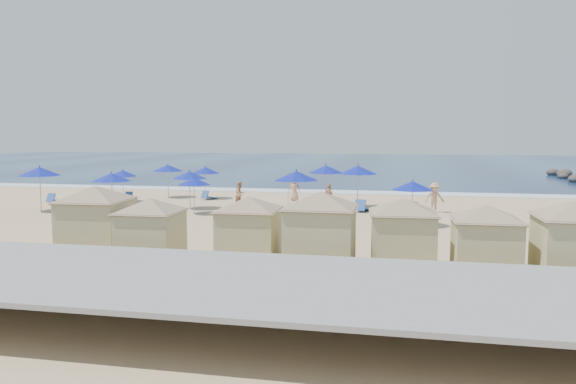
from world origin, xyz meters
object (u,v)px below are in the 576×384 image
Objects in this scene: umbrella_3 at (112,177)px; beachgoer_0 at (240,194)px; cabana_4 at (403,226)px; umbrella_4 at (205,170)px; beachgoer_1 at (329,197)px; cabana_6 at (576,233)px; umbrella_7 at (288,178)px; umbrella_10 at (358,170)px; umbrella_1 at (39,171)px; cabana_5 at (486,233)px; cabana_1 at (151,224)px; umbrella_0 at (123,173)px; umbrella_2 at (168,168)px; umbrella_5 at (190,175)px; umbrella_11 at (413,186)px; trash_bin at (297,237)px; cabana_3 at (320,221)px; beachgoer_2 at (434,198)px; umbrella_9 at (326,169)px; cabana_2 at (249,222)px; umbrella_6 at (194,181)px; cabana_0 at (96,213)px; beachgoer_3 at (295,189)px; umbrella_8 at (296,176)px.

umbrella_3 is 1.53× the size of beachgoer_0.
cabana_4 is 23.09m from umbrella_4.
cabana_6 is at bearing 174.43° from beachgoer_1.
umbrella_10 is at bearing 0.65° from umbrella_7.
umbrella_1 reaches higher than umbrella_4.
cabana_4 is 2.56m from cabana_5.
cabana_1 is at bearing -75.25° from umbrella_4.
umbrella_0 is 11.14m from umbrella_7.
umbrella_2 reaches higher than umbrella_0.
umbrella_1 reaches higher than umbrella_5.
cabana_4 is 1.96× the size of umbrella_0.
cabana_4 is at bearing -92.52° from umbrella_11.
umbrella_2 reaches higher than trash_bin.
cabana_3 is 2.72× the size of beachgoer_2.
cabana_1 is at bearing -101.09° from umbrella_9.
beachgoer_2 is at bearing 5.13° from umbrella_5.
umbrella_6 is (-6.44, 11.48, 0.33)m from cabana_2.
beachgoer_0 is (10.92, 4.29, -1.55)m from umbrella_1.
cabana_1 is 13.45m from umbrella_3.
umbrella_2 is at bearing 172.33° from umbrella_9.
cabana_2 is at bearing -96.17° from trash_bin.
umbrella_5 is at bearing 141.15° from cabana_6.
beachgoer_1 is (0.56, -2.56, -1.47)m from umbrella_9.
beachgoer_1 is at bearing -25.50° from umbrella_7.
beachgoer_0 is at bearing -30.86° from umbrella_2.
beachgoer_2 is (6.94, 14.80, -0.66)m from cabana_2.
cabana_0 is 19.43m from beachgoer_3.
umbrella_6 is at bearing -32.34° from umbrella_0.
cabana_3 reaches higher than umbrella_3.
cabana_4 is 2.72× the size of beachgoer_0.
beachgoer_2 is (1.32, 5.10, -1.14)m from umbrella_11.
umbrella_5 is (-10.06, 13.90, 0.36)m from cabana_3.
umbrella_6 is 1.05× the size of umbrella_7.
cabana_2 is at bearing -50.16° from umbrella_0.
cabana_4 is (5.20, 0.03, 0.04)m from cabana_2.
umbrella_7 is 1.27× the size of beachgoer_0.
cabana_5 is 1.77× the size of umbrella_5.
cabana_3 is 1.94× the size of umbrella_2.
cabana_0 is 16.29m from beachgoer_1.
cabana_4 is (8.47, 0.80, 0.07)m from cabana_1.
cabana_4 reaches higher than umbrella_5.
umbrella_5 reaches higher than trash_bin.
cabana_1 reaches higher than umbrella_3.
umbrella_7 is at bearing 94.68° from beachgoer_3.
umbrella_11 is 12.09m from beachgoer_3.
beachgoer_2 reaches higher than beachgoer_3.
umbrella_5 reaches higher than beachgoer_2.
cabana_6 is 15.83m from umbrella_8.
umbrella_3 is at bearing 160.11° from trash_bin.
umbrella_11 is 1.44× the size of beachgoer_0.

